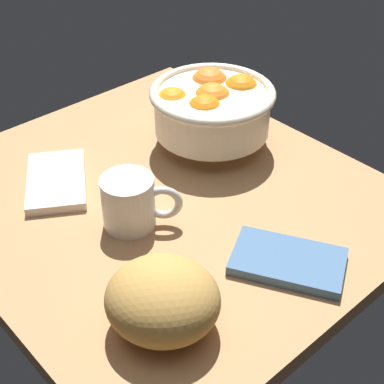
{
  "coord_description": "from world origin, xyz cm",
  "views": [
    {
      "loc": [
        59.37,
        -47.03,
        58.11
      ],
      "look_at": [
        7.71,
        -0.36,
        5.0
      ],
      "focal_mm": 54.6,
      "sensor_mm": 36.0,
      "label": 1
    }
  ],
  "objects_px": {
    "bread_loaf": "(163,300)",
    "napkin_folded": "(288,261)",
    "fruit_bowl": "(211,107)",
    "mug": "(131,202)",
    "napkin_spare": "(56,181)"
  },
  "relations": [
    {
      "from": "napkin_folded",
      "to": "mug",
      "type": "xyz_separation_m",
      "value": [
        -0.22,
        -0.11,
        0.03
      ]
    },
    {
      "from": "fruit_bowl",
      "to": "bread_loaf",
      "type": "bearing_deg",
      "value": -51.35
    },
    {
      "from": "napkin_folded",
      "to": "napkin_spare",
      "type": "height_order",
      "value": "same"
    },
    {
      "from": "fruit_bowl",
      "to": "napkin_folded",
      "type": "distance_m",
      "value": 0.34
    },
    {
      "from": "napkin_folded",
      "to": "fruit_bowl",
      "type": "bearing_deg",
      "value": 155.14
    },
    {
      "from": "fruit_bowl",
      "to": "mug",
      "type": "distance_m",
      "value": 0.27
    },
    {
      "from": "fruit_bowl",
      "to": "napkin_spare",
      "type": "relative_size",
      "value": 1.4
    },
    {
      "from": "bread_loaf",
      "to": "napkin_folded",
      "type": "height_order",
      "value": "bread_loaf"
    },
    {
      "from": "mug",
      "to": "fruit_bowl",
      "type": "bearing_deg",
      "value": 109.45
    },
    {
      "from": "bread_loaf",
      "to": "napkin_folded",
      "type": "distance_m",
      "value": 0.21
    },
    {
      "from": "fruit_bowl",
      "to": "mug",
      "type": "height_order",
      "value": "fruit_bowl"
    },
    {
      "from": "napkin_spare",
      "to": "mug",
      "type": "relative_size",
      "value": 1.53
    },
    {
      "from": "bread_loaf",
      "to": "mug",
      "type": "bearing_deg",
      "value": 153.52
    },
    {
      "from": "napkin_spare",
      "to": "mug",
      "type": "xyz_separation_m",
      "value": [
        0.16,
        0.03,
        0.03
      ]
    },
    {
      "from": "napkin_folded",
      "to": "napkin_spare",
      "type": "distance_m",
      "value": 0.41
    }
  ]
}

